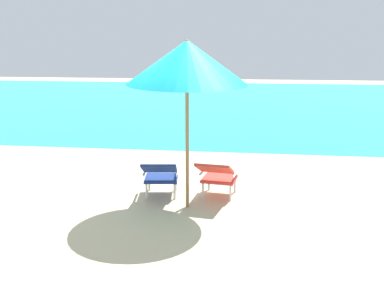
% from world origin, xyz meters
% --- Properties ---
extents(ground_plane, '(40.00, 40.00, 0.00)m').
position_xyz_m(ground_plane, '(0.00, 4.00, 0.00)').
color(ground_plane, '#CCB78E').
extents(ocean_band, '(40.00, 18.00, 0.01)m').
position_xyz_m(ocean_band, '(0.00, 11.99, 0.00)').
color(ocean_band, '#28B2B7').
rests_on(ocean_band, ground_plane).
extents(lounge_chair_left, '(0.64, 0.93, 0.68)m').
position_xyz_m(lounge_chair_left, '(-0.41, -0.14, 0.40)').
color(lounge_chair_left, navy).
rests_on(lounge_chair_left, ground_plane).
extents(lounge_chair_right, '(0.65, 0.94, 0.68)m').
position_xyz_m(lounge_chair_right, '(0.47, -0.05, 0.40)').
color(lounge_chair_right, red).
rests_on(lounge_chair_right, ground_plane).
extents(beach_umbrella_center, '(2.22, 2.23, 2.47)m').
position_xyz_m(beach_umbrella_center, '(0.05, -0.44, 2.13)').
color(beach_umbrella_center, olive).
rests_on(beach_umbrella_center, ground_plane).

